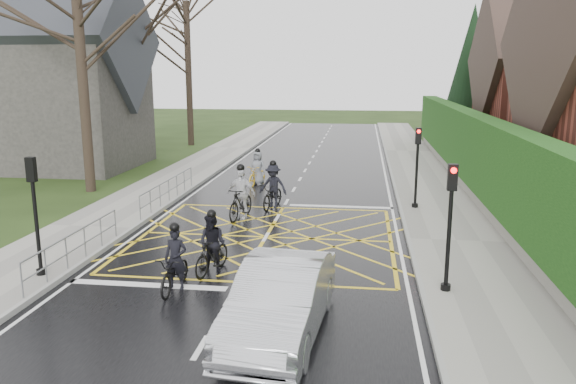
% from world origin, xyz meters
% --- Properties ---
extents(ground, '(120.00, 120.00, 0.00)m').
position_xyz_m(ground, '(0.00, 0.00, 0.00)').
color(ground, black).
rests_on(ground, ground).
extents(road, '(9.00, 80.00, 0.01)m').
position_xyz_m(road, '(0.00, 0.00, 0.01)').
color(road, black).
rests_on(road, ground).
extents(sidewalk_right, '(3.00, 80.00, 0.15)m').
position_xyz_m(sidewalk_right, '(6.00, 0.00, 0.07)').
color(sidewalk_right, gray).
rests_on(sidewalk_right, ground).
extents(sidewalk_left, '(3.00, 80.00, 0.15)m').
position_xyz_m(sidewalk_left, '(-6.00, 0.00, 0.07)').
color(sidewalk_left, gray).
rests_on(sidewalk_left, ground).
extents(stone_wall, '(0.50, 38.00, 0.70)m').
position_xyz_m(stone_wall, '(7.75, 6.00, 0.35)').
color(stone_wall, slate).
rests_on(stone_wall, ground).
extents(hedge, '(0.90, 38.00, 2.80)m').
position_xyz_m(hedge, '(7.75, 6.00, 2.10)').
color(hedge, '#12360E').
rests_on(hedge, stone_wall).
extents(house_far, '(9.80, 8.80, 10.30)m').
position_xyz_m(house_far, '(14.75, 18.00, 4.36)').
color(house_far, maroon).
rests_on(house_far, ground).
extents(conifer, '(4.60, 4.60, 10.00)m').
position_xyz_m(conifer, '(10.75, 26.00, 4.99)').
color(conifer, black).
rests_on(conifer, ground).
extents(church, '(8.80, 7.80, 11.00)m').
position_xyz_m(church, '(-13.54, 12.00, 4.93)').
color(church, '#2D2B28').
rests_on(church, ground).
extents(tree_near, '(9.24, 9.24, 11.44)m').
position_xyz_m(tree_near, '(-9.00, 6.00, 7.91)').
color(tree_near, black).
rests_on(tree_near, ground).
extents(tree_mid, '(10.08, 10.08, 12.48)m').
position_xyz_m(tree_mid, '(-10.00, 14.00, 8.63)').
color(tree_mid, black).
rests_on(tree_mid, ground).
extents(tree_far, '(8.40, 8.40, 10.40)m').
position_xyz_m(tree_far, '(-9.30, 22.00, 7.19)').
color(tree_far, black).
rests_on(tree_far, ground).
extents(railing_south, '(0.05, 5.04, 1.03)m').
position_xyz_m(railing_south, '(-4.65, -3.50, 0.78)').
color(railing_south, slate).
rests_on(railing_south, ground).
extents(railing_north, '(0.05, 6.04, 1.03)m').
position_xyz_m(railing_north, '(-4.65, 4.00, 0.79)').
color(railing_north, slate).
rests_on(railing_north, ground).
extents(traffic_light_ne, '(0.24, 0.31, 3.21)m').
position_xyz_m(traffic_light_ne, '(5.10, 4.20, 1.66)').
color(traffic_light_ne, black).
rests_on(traffic_light_ne, ground).
extents(traffic_light_se, '(0.24, 0.31, 3.21)m').
position_xyz_m(traffic_light_se, '(5.10, -4.20, 1.66)').
color(traffic_light_se, black).
rests_on(traffic_light_se, ground).
extents(traffic_light_sw, '(0.24, 0.31, 3.21)m').
position_xyz_m(traffic_light_sw, '(-5.10, -4.50, 1.66)').
color(traffic_light_sw, black).
rests_on(traffic_light_sw, ground).
extents(cyclist_rear, '(0.67, 1.77, 1.71)m').
position_xyz_m(cyclist_rear, '(-1.44, -4.69, 0.55)').
color(cyclist_rear, black).
rests_on(cyclist_rear, ground).
extents(cyclist_back, '(0.91, 1.79, 1.73)m').
position_xyz_m(cyclist_back, '(-0.86, -3.38, 0.65)').
color(cyclist_back, black).
rests_on(cyclist_back, ground).
extents(cyclist_mid, '(1.22, 2.04, 1.89)m').
position_xyz_m(cyclist_mid, '(-0.40, 4.00, 0.69)').
color(cyclist_mid, black).
rests_on(cyclist_mid, ground).
extents(cyclist_front, '(1.16, 2.09, 2.02)m').
position_xyz_m(cyclist_front, '(-1.29, 2.17, 0.75)').
color(cyclist_front, black).
rests_on(cyclist_front, ground).
extents(cyclist_lead, '(1.00, 1.88, 1.74)m').
position_xyz_m(cyclist_lead, '(-1.84, 8.39, 0.60)').
color(cyclist_lead, '#BB8E16').
rests_on(cyclist_lead, ground).
extents(car, '(1.99, 4.76, 1.53)m').
position_xyz_m(car, '(1.47, -6.72, 0.77)').
color(car, silver).
rests_on(car, ground).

